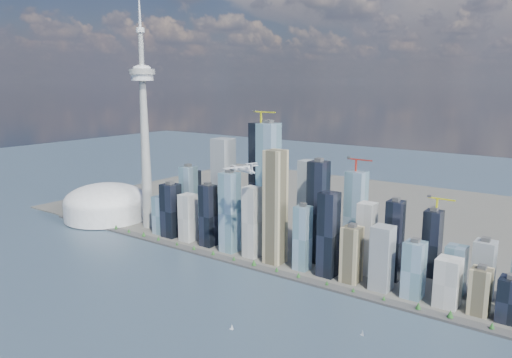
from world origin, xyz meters
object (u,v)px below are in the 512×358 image
Objects in this scene: needle_tower at (144,126)px; sailboat_east at (362,334)px; sailboat_west at (232,328)px; dome_stadium at (106,204)px; airplane at (242,169)px.

needle_tower reaches higher than sailboat_east.
sailboat_east is (151.33, 90.29, -0.08)m from sailboat_west.
sailboat_west is 176.22m from sailboat_east.
needle_tower is at bearing 179.92° from sailboat_east.
dome_stadium is at bearing -175.91° from needle_tower.
sailboat_east is (269.46, -87.01, -183.72)m from airplane.
needle_tower is 241.40m from dome_stadium.
dome_stadium reaches higher than sailboat_west.
needle_tower is 2.75× the size of dome_stadium.
sailboat_east is (752.40, -163.81, -36.68)m from dome_stadium.
needle_tower reaches higher than sailboat_west.
sailboat_west is at bearing -133.41° from sailboat_east.
needle_tower is 580.19m from sailboat_west.
needle_tower is 7.37× the size of airplane.
airplane is (342.94, -86.80, -49.37)m from needle_tower.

